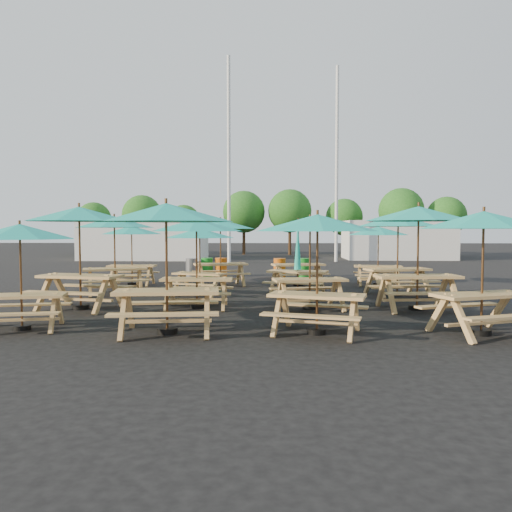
{
  "coord_description": "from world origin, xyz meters",
  "views": [
    {
      "loc": [
        0.56,
        -15.13,
        1.97
      ],
      "look_at": [
        0.0,
        1.5,
        1.1
      ],
      "focal_mm": 35.0,
      "sensor_mm": 36.0,
      "label": 1
    }
  ],
  "objects_px": {
    "picnic_unit_14": "(398,224)",
    "waste_bin_3": "(280,268)",
    "picnic_unit_2": "(114,226)",
    "picnic_unit_9": "(310,229)",
    "picnic_unit_1": "(79,219)",
    "picnic_unit_7": "(220,227)",
    "picnic_unit_8": "(317,228)",
    "picnic_unit_6": "(200,236)",
    "waste_bin_1": "(207,267)",
    "picnic_unit_3": "(132,233)",
    "waste_bin_2": "(221,267)",
    "picnic_unit_5": "(196,229)",
    "waste_bin_4": "(303,268)",
    "picnic_unit_0": "(20,236)",
    "picnic_unit_15": "(378,233)",
    "picnic_unit_12": "(484,226)",
    "picnic_unit_11": "(298,228)",
    "waste_bin_0": "(192,268)",
    "picnic_unit_13": "(418,218)",
    "picnic_unit_4": "(166,218)"
  },
  "relations": [
    {
      "from": "picnic_unit_9",
      "to": "picnic_unit_15",
      "type": "height_order",
      "value": "picnic_unit_9"
    },
    {
      "from": "picnic_unit_14",
      "to": "waste_bin_0",
      "type": "bearing_deg",
      "value": 128.98
    },
    {
      "from": "picnic_unit_1",
      "to": "picnic_unit_6",
      "type": "relative_size",
      "value": 1.16
    },
    {
      "from": "waste_bin_0",
      "to": "waste_bin_1",
      "type": "distance_m",
      "value": 0.67
    },
    {
      "from": "picnic_unit_3",
      "to": "picnic_unit_11",
      "type": "distance_m",
      "value": 5.93
    },
    {
      "from": "waste_bin_0",
      "to": "picnic_unit_15",
      "type": "bearing_deg",
      "value": -21.27
    },
    {
      "from": "picnic_unit_2",
      "to": "picnic_unit_6",
      "type": "bearing_deg",
      "value": -24.92
    },
    {
      "from": "waste_bin_3",
      "to": "picnic_unit_2",
      "type": "bearing_deg",
      "value": -132.94
    },
    {
      "from": "picnic_unit_3",
      "to": "picnic_unit_9",
      "type": "distance_m",
      "value": 7.92
    },
    {
      "from": "waste_bin_2",
      "to": "waste_bin_4",
      "type": "xyz_separation_m",
      "value": [
        3.45,
        -0.15,
        0.0
      ]
    },
    {
      "from": "waste_bin_1",
      "to": "picnic_unit_1",
      "type": "bearing_deg",
      "value": -103.04
    },
    {
      "from": "picnic_unit_14",
      "to": "waste_bin_0",
      "type": "distance_m",
      "value": 9.14
    },
    {
      "from": "picnic_unit_0",
      "to": "picnic_unit_15",
      "type": "relative_size",
      "value": 1.08
    },
    {
      "from": "picnic_unit_1",
      "to": "picnic_unit_9",
      "type": "bearing_deg",
      "value": 13.39
    },
    {
      "from": "picnic_unit_9",
      "to": "waste_bin_4",
      "type": "xyz_separation_m",
      "value": [
        0.35,
        8.32,
        -1.61
      ]
    },
    {
      "from": "picnic_unit_4",
      "to": "waste_bin_3",
      "type": "relative_size",
      "value": 3.54
    },
    {
      "from": "picnic_unit_5",
      "to": "waste_bin_4",
      "type": "distance_m",
      "value": 8.99
    },
    {
      "from": "picnic_unit_6",
      "to": "picnic_unit_2",
      "type": "bearing_deg",
      "value": -165.99
    },
    {
      "from": "picnic_unit_13",
      "to": "waste_bin_0",
      "type": "height_order",
      "value": "picnic_unit_13"
    },
    {
      "from": "picnic_unit_9",
      "to": "waste_bin_2",
      "type": "height_order",
      "value": "picnic_unit_9"
    },
    {
      "from": "picnic_unit_8",
      "to": "picnic_unit_12",
      "type": "bearing_deg",
      "value": 16.36
    },
    {
      "from": "picnic_unit_2",
      "to": "picnic_unit_14",
      "type": "relative_size",
      "value": 1.04
    },
    {
      "from": "picnic_unit_7",
      "to": "waste_bin_4",
      "type": "relative_size",
      "value": 3.72
    },
    {
      "from": "picnic_unit_1",
      "to": "picnic_unit_7",
      "type": "xyz_separation_m",
      "value": [
        2.93,
        5.4,
        -0.18
      ]
    },
    {
      "from": "picnic_unit_0",
      "to": "picnic_unit_8",
      "type": "xyz_separation_m",
      "value": [
        5.78,
        -0.18,
        0.16
      ]
    },
    {
      "from": "picnic_unit_6",
      "to": "waste_bin_1",
      "type": "xyz_separation_m",
      "value": [
        -0.57,
        5.96,
        -1.39
      ]
    },
    {
      "from": "picnic_unit_1",
      "to": "picnic_unit_5",
      "type": "xyz_separation_m",
      "value": [
        2.86,
        0.28,
        -0.25
      ]
    },
    {
      "from": "picnic_unit_7",
      "to": "waste_bin_1",
      "type": "xyz_separation_m",
      "value": [
        -0.92,
        3.27,
        -1.67
      ]
    },
    {
      "from": "picnic_unit_3",
      "to": "picnic_unit_14",
      "type": "xyz_separation_m",
      "value": [
        8.79,
        -2.49,
        0.26
      ]
    },
    {
      "from": "picnic_unit_0",
      "to": "waste_bin_4",
      "type": "height_order",
      "value": "picnic_unit_0"
    },
    {
      "from": "picnic_unit_14",
      "to": "waste_bin_4",
      "type": "bearing_deg",
      "value": 100.36
    },
    {
      "from": "picnic_unit_12",
      "to": "picnic_unit_15",
      "type": "xyz_separation_m",
      "value": [
        -0.18,
        8.37,
        -0.21
      ]
    },
    {
      "from": "waste_bin_3",
      "to": "waste_bin_4",
      "type": "relative_size",
      "value": 1.0
    },
    {
      "from": "picnic_unit_0",
      "to": "picnic_unit_5",
      "type": "height_order",
      "value": "picnic_unit_5"
    },
    {
      "from": "picnic_unit_5",
      "to": "waste_bin_4",
      "type": "xyz_separation_m",
      "value": [
        3.19,
        8.25,
        -1.6
      ]
    },
    {
      "from": "picnic_unit_2",
      "to": "picnic_unit_9",
      "type": "xyz_separation_m",
      "value": [
        5.77,
        -2.73,
        -0.1
      ]
    },
    {
      "from": "picnic_unit_14",
      "to": "waste_bin_3",
      "type": "height_order",
      "value": "picnic_unit_14"
    },
    {
      "from": "picnic_unit_14",
      "to": "waste_bin_3",
      "type": "bearing_deg",
      "value": 108.61
    },
    {
      "from": "picnic_unit_2",
      "to": "picnic_unit_9",
      "type": "height_order",
      "value": "picnic_unit_2"
    },
    {
      "from": "picnic_unit_5",
      "to": "waste_bin_3",
      "type": "height_order",
      "value": "picnic_unit_5"
    },
    {
      "from": "picnic_unit_0",
      "to": "waste_bin_3",
      "type": "bearing_deg",
      "value": 52.13
    },
    {
      "from": "picnic_unit_0",
      "to": "picnic_unit_11",
      "type": "relative_size",
      "value": 0.9
    },
    {
      "from": "picnic_unit_8",
      "to": "picnic_unit_11",
      "type": "distance_m",
      "value": 8.22
    },
    {
      "from": "picnic_unit_8",
      "to": "picnic_unit_6",
      "type": "bearing_deg",
      "value": 135.06
    },
    {
      "from": "picnic_unit_14",
      "to": "waste_bin_4",
      "type": "height_order",
      "value": "picnic_unit_14"
    },
    {
      "from": "picnic_unit_2",
      "to": "picnic_unit_11",
      "type": "bearing_deg",
      "value": 3.75
    },
    {
      "from": "picnic_unit_12",
      "to": "picnic_unit_15",
      "type": "bearing_deg",
      "value": 71.71
    },
    {
      "from": "picnic_unit_1",
      "to": "waste_bin_3",
      "type": "bearing_deg",
      "value": 70.39
    },
    {
      "from": "waste_bin_2",
      "to": "picnic_unit_5",
      "type": "bearing_deg",
      "value": -88.22
    },
    {
      "from": "picnic_unit_1",
      "to": "picnic_unit_3",
      "type": "distance_m",
      "value": 5.46
    }
  ]
}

